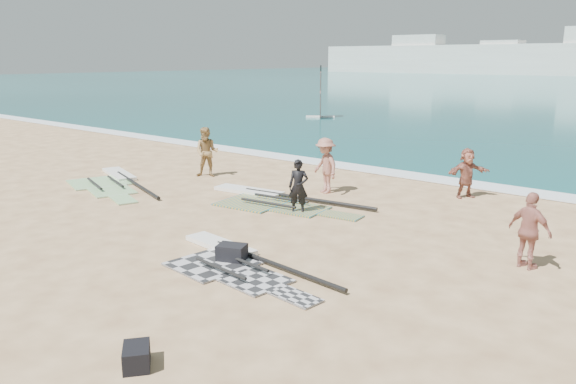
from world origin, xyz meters
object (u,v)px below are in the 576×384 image
Objects in this scene: beachgoer_mid at (325,166)px; beachgoer_right at (467,173)px; rig_orange at (270,199)px; gear_bag_near at (232,253)px; person_wetsuit at (298,187)px; rig_grey at (233,260)px; beachgoer_back at (530,231)px; gear_bag_far at (137,357)px; beachgoer_left at (207,152)px; rig_green at (114,181)px.

beachgoer_mid reaches higher than beachgoer_right.
rig_orange is 9.60× the size of gear_bag_near.
person_wetsuit is (1.65, -0.59, 0.75)m from rig_orange.
rig_grey is 2.94× the size of beachgoer_back.
beachgoer_mid reaches higher than gear_bag_near.
beachgoer_left is at bearing 133.39° from gear_bag_far.
gear_bag_near is at bearing -47.91° from beachgoer_mid.
beachgoer_mid reaches higher than beachgoer_back.
gear_bag_near reaches higher than rig_orange.
rig_grey is 9.66m from beachgoer_left.
gear_bag_near is at bearing 52.22° from beachgoer_back.
beachgoer_right is (9.07, 3.15, -0.13)m from beachgoer_left.
beachgoer_left is (-4.39, 1.29, 0.91)m from rig_orange.
rig_orange is 8.39m from beachgoer_back.
beachgoer_left is 1.12× the size of beachgoer_back.
beachgoer_right is at bearing 79.87° from gear_bag_near.
gear_bag_far is 8.55m from beachgoer_back.
rig_grey is at bearing -28.34° from gear_bag_near.
rig_grey is 7.22m from beachgoer_mid.
beachgoer_right is at bearing -39.79° from beachgoer_back.
gear_bag_near is at bearing 157.29° from rig_grey.
beachgoer_back reaches higher than rig_orange.
gear_bag_near is 0.39× the size of person_wetsuit.
beachgoer_back is (12.69, -2.17, -0.10)m from beachgoer_left.
rig_green is 0.96× the size of rig_orange.
beachgoer_mid is (5.12, 0.72, -0.01)m from beachgoer_left.
beachgoer_left is 1.01× the size of beachgoer_mid.
gear_bag_near is 6.55m from beachgoer_back.
beachgoer_mid is (6.91, 3.71, 0.89)m from rig_green.
beachgoer_left is at bearing 6.28° from beachgoer_back.
beachgoer_left is 1.16× the size of beachgoer_right.
gear_bag_near is (3.05, -4.73, 0.15)m from rig_orange.
beachgoer_back reaches higher than gear_bag_far.
beachgoer_back reaches higher than person_wetsuit.
beachgoer_left is (-7.48, 6.05, 0.91)m from rig_grey.
beachgoer_back is (7.57, -2.88, -0.09)m from beachgoer_mid.
rig_orange is at bearing 120.32° from gear_bag_far.
beachgoer_mid is (0.74, 2.01, 0.89)m from rig_orange.
rig_grey is at bearing -100.96° from person_wetsuit.
person_wetsuit is 5.87m from beachgoer_right.
beachgoer_mid reaches higher than rig_orange.
gear_bag_near is 9.60m from beachgoer_left.
gear_bag_far is 0.34× the size of person_wetsuit.
rig_grey is 4.48m from person_wetsuit.
beachgoer_back is (3.17, 7.91, 0.69)m from gear_bag_far.
beachgoer_back is (14.48, 0.83, 0.80)m from rig_green.
beachgoer_left reaches higher than gear_bag_near.
beachgoer_right reaches higher than rig_orange.
beachgoer_left is at bearing 156.12° from rig_orange.
beachgoer_right is (3.04, 5.02, 0.02)m from person_wetsuit.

